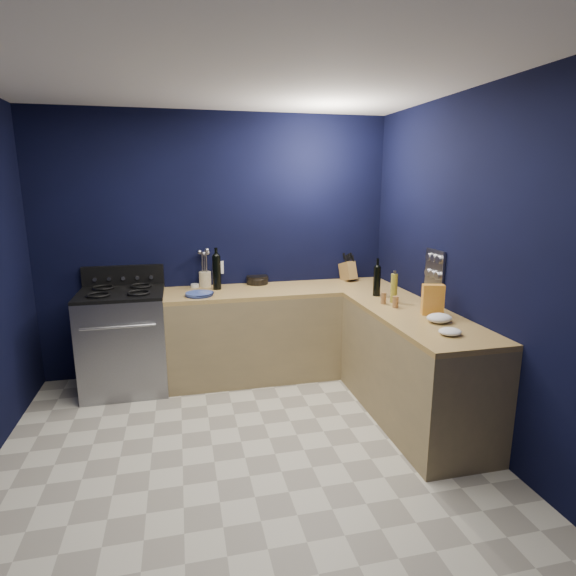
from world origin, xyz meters
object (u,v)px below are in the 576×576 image
object	(u,v)px
gas_range	(125,342)
knife_block	(348,271)
crouton_bag	(433,300)
plate_stack	(199,294)
utensil_crock	(205,279)

from	to	relation	value
gas_range	knife_block	world-z (taller)	knife_block
gas_range	knife_block	xyz separation A→B (m)	(2.29, 0.22, 0.54)
gas_range	crouton_bag	world-z (taller)	crouton_bag
plate_stack	utensil_crock	bearing A→B (deg)	78.45
knife_block	crouton_bag	world-z (taller)	crouton_bag
utensil_crock	knife_block	world-z (taller)	knife_block
gas_range	utensil_crock	xyz separation A→B (m)	(0.78, 0.27, 0.51)
gas_range	utensil_crock	bearing A→B (deg)	19.05
knife_block	crouton_bag	size ratio (longest dim) A/B	0.80
plate_stack	utensil_crock	size ratio (longest dim) A/B	1.67
plate_stack	crouton_bag	bearing A→B (deg)	-30.80
plate_stack	knife_block	xyz separation A→B (m)	(1.59, 0.35, 0.08)
plate_stack	utensil_crock	distance (m)	0.41
utensil_crock	knife_block	size ratio (longest dim) A/B	0.77
plate_stack	utensil_crock	world-z (taller)	utensil_crock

